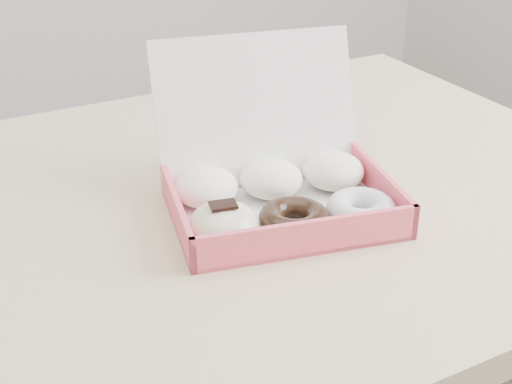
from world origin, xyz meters
name	(u,v)px	position (x,y,z in m)	size (l,w,h in m)	color
table	(196,253)	(0.00, 0.00, 0.67)	(1.20, 0.80, 0.75)	tan
donut_box	(276,187)	(0.08, -0.07, 0.78)	(0.31, 0.30, 0.19)	white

